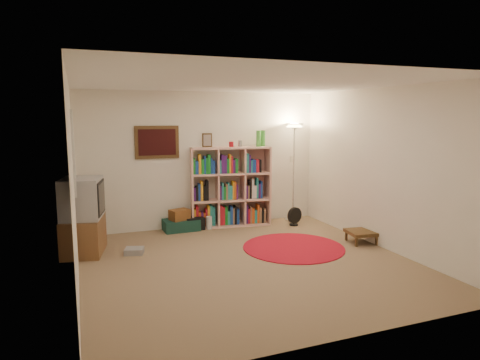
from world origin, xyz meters
The scene contains 12 objects.
room centered at (-0.05, 0.05, 1.26)m, with size 4.54×4.54×2.54m.
bookshelf centered at (0.46, 2.10, 0.72)m, with size 1.54×0.64×1.79m.
floor_lamp centered at (1.77, 2.01, 1.60)m, with size 0.45×0.45×1.92m.
floor_fan centered at (1.60, 1.63, 0.18)m, with size 0.31×0.20×0.35m.
tv_stand centered at (-2.15, 1.31, 0.55)m, with size 0.70×0.89×1.15m.
dvd_box centered at (-1.46, 1.00, 0.05)m, with size 0.33×0.30×0.09m.
suitcase centered at (-0.49, 2.07, 0.10)m, with size 0.64×0.42×0.20m.
wicker_basket centered at (-0.52, 2.03, 0.30)m, with size 0.39×0.33×0.19m.
duffel_bag centered at (-0.25, 2.03, 0.11)m, with size 0.36×0.31×0.23m.
paper_towel centered at (0.02, 1.97, 0.12)m, with size 0.12×0.12×0.23m.
red_rug centered at (0.93, 0.40, 0.01)m, with size 1.60×1.60×0.01m.
side_table centered at (2.09, 0.24, 0.17)m, with size 0.50×0.50×0.20m.
Camera 1 is at (-2.19, -5.37, 2.06)m, focal length 32.00 mm.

